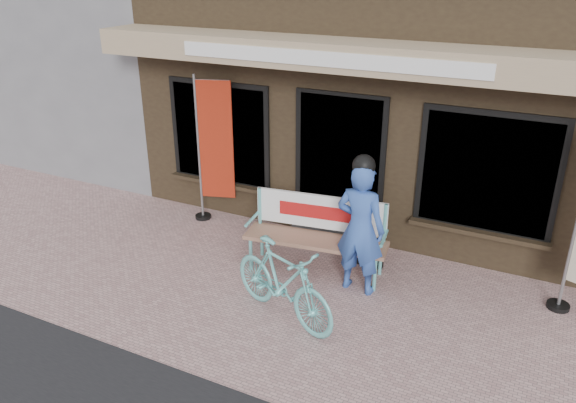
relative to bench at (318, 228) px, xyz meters
The scene contains 7 objects.
ground 1.17m from the bench, 95.69° to the right, with size 70.00×70.00×0.00m, color tan.
storefront 4.63m from the bench, 91.45° to the left, with size 7.00×6.77×6.00m.
bench is the anchor object (origin of this frame).
person 0.76m from the bench, 20.48° to the right, with size 0.64×0.44×1.80m.
bicycle 1.23m from the bench, 85.48° to the right, with size 0.45×1.59×0.95m, color #61BFBD.
nobori_red 2.27m from the bench, 160.70° to the left, with size 0.69×0.34×2.32m.
menu_stand 0.69m from the bench, 33.24° to the left, with size 0.48×0.13×0.95m.
Camera 1 is at (2.67, -5.11, 3.87)m, focal length 35.00 mm.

